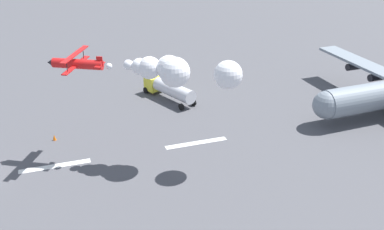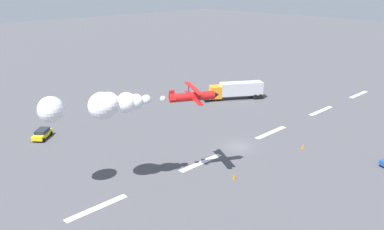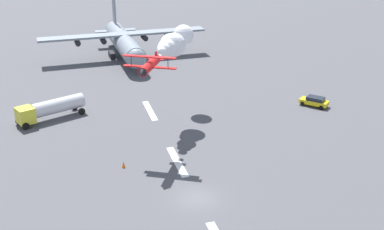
# 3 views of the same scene
# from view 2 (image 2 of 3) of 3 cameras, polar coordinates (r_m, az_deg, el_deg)

# --- Properties ---
(ground_plane) EXTENTS (440.00, 440.00, 0.00)m
(ground_plane) POSITION_cam_2_polar(r_m,az_deg,el_deg) (63.84, 6.73, -4.46)
(ground_plane) COLOR #4C4C51
(ground_plane) RESTS_ON ground
(runway_stripe_0) EXTENTS (8.00, 0.90, 0.01)m
(runway_stripe_0) POSITION_cam_2_polar(r_m,az_deg,el_deg) (99.35, 22.69, 2.71)
(runway_stripe_0) COLOR white
(runway_stripe_0) RESTS_ON ground
(runway_stripe_1) EXTENTS (8.00, 0.90, 0.01)m
(runway_stripe_1) POSITION_cam_2_polar(r_m,az_deg,el_deg) (84.32, 17.92, 0.57)
(runway_stripe_1) COLOR white
(runway_stripe_1) RESTS_ON ground
(runway_stripe_2) EXTENTS (8.00, 0.90, 0.01)m
(runway_stripe_2) POSITION_cam_2_polar(r_m,az_deg,el_deg) (70.28, 11.19, -2.47)
(runway_stripe_2) COLOR white
(runway_stripe_2) RESTS_ON ground
(runway_stripe_3) EXTENTS (8.00, 0.90, 0.01)m
(runway_stripe_3) POSITION_cam_2_polar(r_m,az_deg,el_deg) (57.97, 1.29, -6.83)
(runway_stripe_3) COLOR white
(runway_stripe_3) RESTS_ON ground
(runway_stripe_4) EXTENTS (8.00, 0.90, 0.01)m
(runway_stripe_4) POSITION_cam_2_polar(r_m,az_deg,el_deg) (48.70, -13.42, -12.76)
(runway_stripe_4) COLOR white
(runway_stripe_4) RESTS_ON ground
(stunt_biplane_red) EXTENTS (19.65, 12.61, 3.38)m
(stunt_biplane_red) POSITION_cam_2_polar(r_m,az_deg,el_deg) (48.14, -12.44, 1.43)
(stunt_biplane_red) COLOR red
(semi_truck_orange) EXTENTS (12.69, 9.60, 3.70)m
(semi_truck_orange) POSITION_cam_2_polar(r_m,az_deg,el_deg) (88.19, 6.15, 3.61)
(semi_truck_orange) COLOR silver
(semi_truck_orange) RESTS_ON ground
(followme_car_yellow) EXTENTS (4.41, 4.21, 1.52)m
(followme_car_yellow) POSITION_cam_2_polar(r_m,az_deg,el_deg) (70.80, -20.61, -2.49)
(followme_car_yellow) COLOR yellow
(followme_car_yellow) RESTS_ON ground
(traffic_cone_near) EXTENTS (0.44, 0.44, 0.75)m
(traffic_cone_near) POSITION_cam_2_polar(r_m,az_deg,el_deg) (64.88, 15.56, -4.30)
(traffic_cone_near) COLOR orange
(traffic_cone_near) RESTS_ON ground
(traffic_cone_far) EXTENTS (0.44, 0.44, 0.75)m
(traffic_cone_far) POSITION_cam_2_polar(r_m,az_deg,el_deg) (53.74, 6.06, -8.67)
(traffic_cone_far) COLOR orange
(traffic_cone_far) RESTS_ON ground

